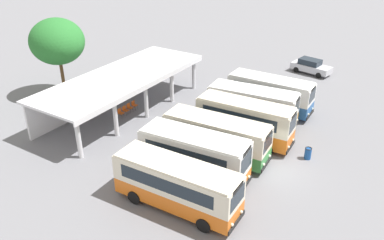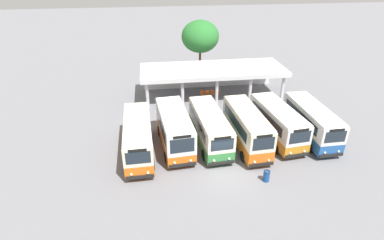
{
  "view_description": "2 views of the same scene",
  "coord_description": "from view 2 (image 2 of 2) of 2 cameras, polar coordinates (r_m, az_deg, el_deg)",
  "views": [
    {
      "loc": [
        -22.32,
        -7.34,
        15.65
      ],
      "look_at": [
        1.28,
        7.52,
        1.33
      ],
      "focal_mm": 36.91,
      "sensor_mm": 36.0,
      "label": 1
    },
    {
      "loc": [
        -5.31,
        -18.93,
        15.05
      ],
      "look_at": [
        -1.9,
        5.78,
        1.69
      ],
      "focal_mm": 28.83,
      "sensor_mm": 36.0,
      "label": 2
    }
  ],
  "objects": [
    {
      "name": "waiting_chair_second_from_end",
      "position": [
        36.98,
        2.87,
        5.0
      ],
      "size": [
        0.45,
        0.45,
        0.86
      ],
      "color": "slate",
      "rests_on": "ground"
    },
    {
      "name": "waiting_chair_fourth_seat",
      "position": [
        37.24,
        4.79,
        5.11
      ],
      "size": [
        0.45,
        0.45,
        0.86
      ],
      "color": "slate",
      "rests_on": "ground"
    },
    {
      "name": "city_bus_second_in_row",
      "position": [
        26.73,
        -3.27,
        -1.54
      ],
      "size": [
        2.91,
        7.46,
        3.3
      ],
      "color": "black",
      "rests_on": "ground"
    },
    {
      "name": "city_bus_far_end_green",
      "position": [
        30.08,
        21.21,
        -0.18
      ],
      "size": [
        2.43,
        7.63,
        3.11
      ],
      "color": "black",
      "rests_on": "ground"
    },
    {
      "name": "city_bus_middle_cream",
      "position": [
        27.22,
        3.29,
        -1.25
      ],
      "size": [
        2.74,
        7.89,
        3.05
      ],
      "color": "black",
      "rests_on": "ground"
    },
    {
      "name": "city_bus_fifth_blue",
      "position": [
        28.98,
        15.51,
        -0.32
      ],
      "size": [
        3.04,
        7.64,
        3.1
      ],
      "color": "black",
      "rests_on": "ground"
    },
    {
      "name": "waiting_chair_end_by_column",
      "position": [
        36.86,
        1.91,
        4.94
      ],
      "size": [
        0.45,
        0.45,
        0.86
      ],
      "color": "slate",
      "rests_on": "ground"
    },
    {
      "name": "ground_plane",
      "position": [
        24.76,
        6.29,
        -9.47
      ],
      "size": [
        180.0,
        180.0,
        0.0
      ],
      "primitive_type": "plane",
      "color": "slate"
    },
    {
      "name": "city_bus_fourth_amber",
      "position": [
        27.26,
        10.05,
        -1.3
      ],
      "size": [
        2.52,
        7.62,
        3.33
      ],
      "color": "black",
      "rests_on": "ground"
    },
    {
      "name": "city_bus_nearest_orange",
      "position": [
        26.13,
        -9.97,
        -3.0
      ],
      "size": [
        2.49,
        7.96,
        3.07
      ],
      "color": "black",
      "rests_on": "ground"
    },
    {
      "name": "terminal_canopy",
      "position": [
        37.51,
        3.67,
        8.82
      ],
      "size": [
        16.89,
        6.11,
        3.4
      ],
      "color": "silver",
      "rests_on": "ground"
    },
    {
      "name": "litter_bin_apron",
      "position": [
        24.11,
        13.6,
        -10.03
      ],
      "size": [
        0.49,
        0.49,
        0.9
      ],
      "color": "#19478C",
      "rests_on": "ground"
    },
    {
      "name": "roadside_tree_behind_canopy",
      "position": [
        43.21,
        1.53,
        15.18
      ],
      "size": [
        5.09,
        5.09,
        7.53
      ],
      "color": "brown",
      "rests_on": "ground"
    },
    {
      "name": "waiting_chair_middle_seat",
      "position": [
        37.14,
        3.82,
        5.08
      ],
      "size": [
        0.45,
        0.45,
        0.86
      ],
      "color": "slate",
      "rests_on": "ground"
    }
  ]
}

